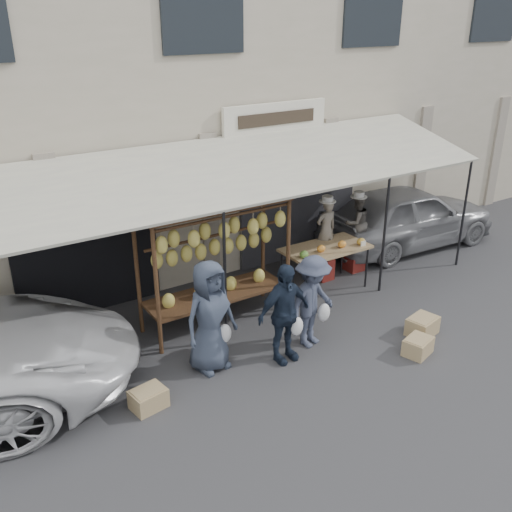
{
  "coord_description": "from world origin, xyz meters",
  "views": [
    {
      "loc": [
        -5.04,
        -6.02,
        5.12
      ],
      "look_at": [
        -0.25,
        1.4,
        1.3
      ],
      "focal_mm": 40.0,
      "sensor_mm": 36.0,
      "label": 1
    }
  ],
  "objects_px": {
    "customer_mid": "(284,314)",
    "customer_right": "(312,302)",
    "banana_rack": "(216,241)",
    "sedan": "(408,216)",
    "produce_table": "(326,249)",
    "vendor_left": "(326,230)",
    "crate_far": "(148,399)",
    "customer_left": "(210,316)",
    "crate_near_b": "(422,326)",
    "crate_near_a": "(418,346)",
    "vendor_right": "(357,223)"
  },
  "relations": [
    {
      "from": "customer_left",
      "to": "customer_right",
      "type": "relative_size",
      "value": 1.13
    },
    {
      "from": "customer_left",
      "to": "vendor_left",
      "type": "bearing_deg",
      "value": 14.34
    },
    {
      "from": "customer_mid",
      "to": "crate_far",
      "type": "height_order",
      "value": "customer_mid"
    },
    {
      "from": "banana_rack",
      "to": "customer_left",
      "type": "relative_size",
      "value": 1.45
    },
    {
      "from": "produce_table",
      "to": "vendor_right",
      "type": "xyz_separation_m",
      "value": [
        1.12,
        0.39,
        0.21
      ]
    },
    {
      "from": "vendor_right",
      "to": "customer_mid",
      "type": "height_order",
      "value": "vendor_right"
    },
    {
      "from": "customer_right",
      "to": "crate_near_b",
      "type": "height_order",
      "value": "customer_right"
    },
    {
      "from": "customer_mid",
      "to": "customer_right",
      "type": "distance_m",
      "value": 0.66
    },
    {
      "from": "crate_near_a",
      "to": "produce_table",
      "type": "bearing_deg",
      "value": 85.44
    },
    {
      "from": "sedan",
      "to": "crate_far",
      "type": "bearing_deg",
      "value": 110.97
    },
    {
      "from": "vendor_left",
      "to": "customer_right",
      "type": "relative_size",
      "value": 0.8
    },
    {
      "from": "crate_far",
      "to": "customer_right",
      "type": "bearing_deg",
      "value": 1.73
    },
    {
      "from": "banana_rack",
      "to": "customer_right",
      "type": "distance_m",
      "value": 1.89
    },
    {
      "from": "customer_mid",
      "to": "sedan",
      "type": "height_order",
      "value": "customer_mid"
    },
    {
      "from": "customer_left",
      "to": "produce_table",
      "type": "bearing_deg",
      "value": 10.26
    },
    {
      "from": "banana_rack",
      "to": "produce_table",
      "type": "xyz_separation_m",
      "value": [
        2.43,
        0.01,
        -0.71
      ]
    },
    {
      "from": "customer_mid",
      "to": "crate_near_b",
      "type": "relative_size",
      "value": 3.18
    },
    {
      "from": "banana_rack",
      "to": "crate_near_b",
      "type": "height_order",
      "value": "banana_rack"
    },
    {
      "from": "customer_mid",
      "to": "crate_far",
      "type": "distance_m",
      "value": 2.38
    },
    {
      "from": "produce_table",
      "to": "vendor_right",
      "type": "relative_size",
      "value": 1.44
    },
    {
      "from": "vendor_left",
      "to": "crate_near_a",
      "type": "xyz_separation_m",
      "value": [
        -0.5,
        -3.02,
        -0.94
      ]
    },
    {
      "from": "banana_rack",
      "to": "crate_far",
      "type": "height_order",
      "value": "banana_rack"
    },
    {
      "from": "vendor_right",
      "to": "crate_near_b",
      "type": "relative_size",
      "value": 2.28
    },
    {
      "from": "vendor_left",
      "to": "customer_right",
      "type": "height_order",
      "value": "vendor_left"
    },
    {
      "from": "customer_mid",
      "to": "vendor_left",
      "type": "bearing_deg",
      "value": 35.14
    },
    {
      "from": "banana_rack",
      "to": "customer_mid",
      "type": "xyz_separation_m",
      "value": [
        0.31,
        -1.55,
        -0.75
      ]
    },
    {
      "from": "banana_rack",
      "to": "sedan",
      "type": "xyz_separation_m",
      "value": [
        5.49,
        0.79,
        -0.83
      ]
    },
    {
      "from": "produce_table",
      "to": "crate_near_a",
      "type": "bearing_deg",
      "value": -94.56
    },
    {
      "from": "vendor_right",
      "to": "crate_near_a",
      "type": "distance_m",
      "value": 3.43
    },
    {
      "from": "customer_mid",
      "to": "customer_right",
      "type": "bearing_deg",
      "value": 6.59
    },
    {
      "from": "crate_near_b",
      "to": "vendor_left",
      "type": "bearing_deg",
      "value": 90.59
    },
    {
      "from": "customer_left",
      "to": "crate_far",
      "type": "bearing_deg",
      "value": -171.34
    },
    {
      "from": "crate_near_a",
      "to": "crate_far",
      "type": "distance_m",
      "value": 4.33
    },
    {
      "from": "produce_table",
      "to": "crate_near_b",
      "type": "xyz_separation_m",
      "value": [
        0.32,
        -2.23,
        -0.71
      ]
    },
    {
      "from": "produce_table",
      "to": "vendor_left",
      "type": "height_order",
      "value": "vendor_left"
    },
    {
      "from": "banana_rack",
      "to": "crate_near_b",
      "type": "bearing_deg",
      "value": -38.98
    },
    {
      "from": "produce_table",
      "to": "crate_near_a",
      "type": "height_order",
      "value": "produce_table"
    },
    {
      "from": "customer_left",
      "to": "crate_near_b",
      "type": "height_order",
      "value": "customer_left"
    },
    {
      "from": "produce_table",
      "to": "customer_left",
      "type": "height_order",
      "value": "customer_left"
    },
    {
      "from": "crate_far",
      "to": "sedan",
      "type": "relative_size",
      "value": 0.11
    },
    {
      "from": "banana_rack",
      "to": "crate_near_b",
      "type": "relative_size",
      "value": 5.03
    },
    {
      "from": "banana_rack",
      "to": "sedan",
      "type": "relative_size",
      "value": 0.6
    },
    {
      "from": "customer_mid",
      "to": "customer_right",
      "type": "height_order",
      "value": "customer_mid"
    },
    {
      "from": "banana_rack",
      "to": "produce_table",
      "type": "bearing_deg",
      "value": 0.19
    },
    {
      "from": "vendor_left",
      "to": "crate_near_a",
      "type": "distance_m",
      "value": 3.2
    },
    {
      "from": "banana_rack",
      "to": "crate_near_a",
      "type": "height_order",
      "value": "banana_rack"
    },
    {
      "from": "customer_right",
      "to": "crate_near_a",
      "type": "xyz_separation_m",
      "value": [
        1.27,
        -1.18,
        -0.65
      ]
    },
    {
      "from": "vendor_right",
      "to": "vendor_left",
      "type": "bearing_deg",
      "value": 3.13
    },
    {
      "from": "customer_left",
      "to": "customer_mid",
      "type": "relative_size",
      "value": 1.09
    },
    {
      "from": "banana_rack",
      "to": "crate_near_a",
      "type": "bearing_deg",
      "value": -49.67
    }
  ]
}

